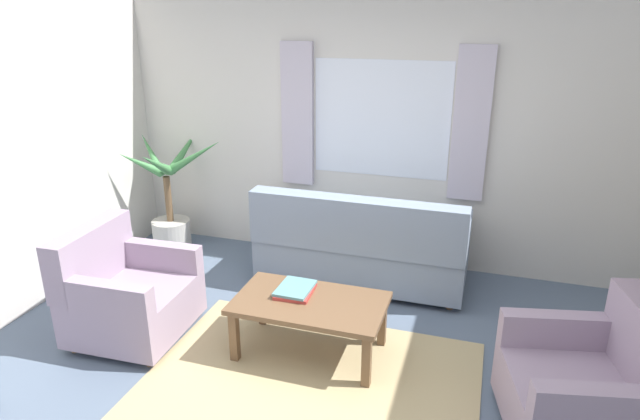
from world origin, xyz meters
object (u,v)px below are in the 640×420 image
book_stack_on_table (295,290)px  armchair_left (126,293)px  potted_plant (171,205)px  couch (361,247)px  armchair_right (593,391)px  coffee_table (310,308)px

book_stack_on_table → armchair_left: bearing=-168.5°
armchair_left → potted_plant: potted_plant is taller
couch → potted_plant: size_ratio=1.47×
armchair_left → armchair_right: size_ratio=0.88×
armchair_right → potted_plant: potted_plant is taller
book_stack_on_table → potted_plant: bearing=145.3°
couch → armchair_right: 2.34m
armchair_right → potted_plant: size_ratio=0.77×
couch → armchair_left: (-1.54, -1.39, -0.01)m
armchair_left → armchair_right: same height
coffee_table → book_stack_on_table: book_stack_on_table is taller
couch → book_stack_on_table: (-0.23, -1.12, 0.09)m
couch → book_stack_on_table: size_ratio=5.84×
coffee_table → couch: bearing=85.7°
book_stack_on_table → potted_plant: 2.28m
armchair_right → potted_plant: (-3.86, 1.74, 0.13)m
armchair_left → potted_plant: size_ratio=0.68×
armchair_left → book_stack_on_table: armchair_left is taller
armchair_right → book_stack_on_table: (-1.99, 0.44, 0.11)m
couch → coffee_table: bearing=85.7°
book_stack_on_table → potted_plant: size_ratio=0.25×
couch → book_stack_on_table: couch is taller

